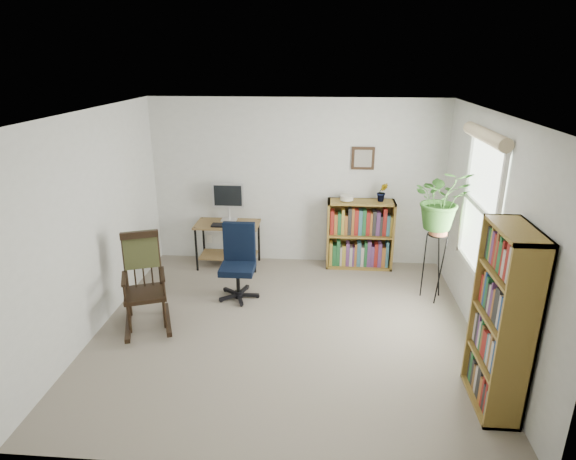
# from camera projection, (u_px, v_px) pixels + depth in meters

# --- Properties ---
(floor) EXTENTS (4.20, 4.00, 0.00)m
(floor) POSITION_uv_depth(u_px,v_px,m) (285.00, 329.00, 5.47)
(floor) COLOR gray
(floor) RESTS_ON ground
(ceiling) EXTENTS (4.20, 4.00, 0.00)m
(ceiling) POSITION_uv_depth(u_px,v_px,m) (285.00, 113.00, 4.66)
(ceiling) COLOR silver
(ceiling) RESTS_ON ground
(wall_back) EXTENTS (4.20, 0.00, 2.40)m
(wall_back) POSITION_uv_depth(u_px,v_px,m) (297.00, 183.00, 6.94)
(wall_back) COLOR silver
(wall_back) RESTS_ON ground
(wall_front) EXTENTS (4.20, 0.00, 2.40)m
(wall_front) POSITION_uv_depth(u_px,v_px,m) (259.00, 331.00, 3.19)
(wall_front) COLOR silver
(wall_front) RESTS_ON ground
(wall_left) EXTENTS (0.00, 4.00, 2.40)m
(wall_left) POSITION_uv_depth(u_px,v_px,m) (93.00, 224.00, 5.22)
(wall_left) COLOR silver
(wall_left) RESTS_ON ground
(wall_right) EXTENTS (0.00, 4.00, 2.40)m
(wall_right) POSITION_uv_depth(u_px,v_px,m) (490.00, 235.00, 4.90)
(wall_right) COLOR silver
(wall_right) RESTS_ON ground
(window) EXTENTS (0.12, 1.20, 1.50)m
(window) POSITION_uv_depth(u_px,v_px,m) (480.00, 207.00, 5.12)
(window) COLOR white
(window) RESTS_ON wall_right
(desk) EXTENTS (0.91, 0.50, 0.66)m
(desk) POSITION_uv_depth(u_px,v_px,m) (228.00, 245.00, 7.02)
(desk) COLOR olive
(desk) RESTS_ON floor
(monitor) EXTENTS (0.46, 0.16, 0.56)m
(monitor) POSITION_uv_depth(u_px,v_px,m) (228.00, 202.00, 6.95)
(monitor) COLOR silver
(monitor) RESTS_ON desk
(keyboard) EXTENTS (0.40, 0.15, 0.02)m
(keyboard) POSITION_uv_depth(u_px,v_px,m) (226.00, 225.00, 6.80)
(keyboard) COLOR black
(keyboard) RESTS_ON desk
(office_chair) EXTENTS (0.53, 0.53, 0.97)m
(office_chair) POSITION_uv_depth(u_px,v_px,m) (237.00, 263.00, 6.02)
(office_chair) COLOR black
(office_chair) RESTS_ON floor
(rocking_chair) EXTENTS (0.87, 1.08, 1.10)m
(rocking_chair) POSITION_uv_depth(u_px,v_px,m) (144.00, 282.00, 5.37)
(rocking_chair) COLOR black
(rocking_chair) RESTS_ON floor
(low_bookshelf) EXTENTS (0.95, 0.32, 1.00)m
(low_bookshelf) POSITION_uv_depth(u_px,v_px,m) (360.00, 234.00, 6.94)
(low_bookshelf) COLOR olive
(low_bookshelf) RESTS_ON floor
(tall_bookshelf) EXTENTS (0.31, 0.72, 1.65)m
(tall_bookshelf) POSITION_uv_depth(u_px,v_px,m) (502.00, 321.00, 4.03)
(tall_bookshelf) COLOR olive
(tall_bookshelf) RESTS_ON floor
(plant_stand) EXTENTS (0.37, 0.37, 1.02)m
(plant_stand) POSITION_uv_depth(u_px,v_px,m) (435.00, 261.00, 5.99)
(plant_stand) COLOR black
(plant_stand) RESTS_ON floor
(spider_plant) EXTENTS (1.69, 1.88, 1.47)m
(spider_plant) POSITION_uv_depth(u_px,v_px,m) (445.00, 170.00, 5.60)
(spider_plant) COLOR #2D5D20
(spider_plant) RESTS_ON plant_stand
(potted_plant_small) EXTENTS (0.13, 0.24, 0.11)m
(potted_plant_small) POSITION_uv_depth(u_px,v_px,m) (382.00, 198.00, 6.74)
(potted_plant_small) COLOR #2D5D20
(potted_plant_small) RESTS_ON low_bookshelf
(framed_picture) EXTENTS (0.32, 0.04, 0.32)m
(framed_picture) POSITION_uv_depth(u_px,v_px,m) (363.00, 158.00, 6.71)
(framed_picture) COLOR black
(framed_picture) RESTS_ON wall_back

